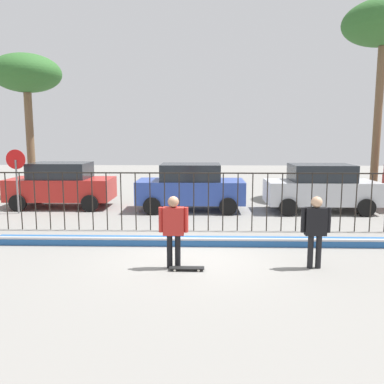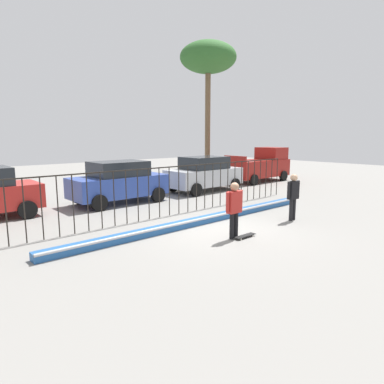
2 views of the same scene
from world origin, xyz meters
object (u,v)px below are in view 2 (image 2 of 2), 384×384
at_px(parked_car_blue, 119,182).
at_px(skateboard, 245,236).
at_px(palm_tree_tall, 208,60).
at_px(skateboarder, 234,205).
at_px(camera_operator, 293,193).
at_px(pickup_truck, 260,166).
at_px(parked_car_silver, 204,174).

bearing_deg(parked_car_blue, skateboard, -87.74).
bearing_deg(parked_car_blue, palm_tree_tall, 21.93).
distance_m(skateboarder, camera_operator, 3.26).
bearing_deg(palm_tree_tall, camera_operator, -118.85).
bearing_deg(pickup_truck, skateboard, -144.80).
height_order(parked_car_blue, pickup_truck, pickup_truck).
bearing_deg(camera_operator, palm_tree_tall, -55.14).
distance_m(parked_car_blue, palm_tree_tall, 11.69).
xyz_separation_m(parked_car_blue, pickup_truck, (10.85, 0.42, 0.06)).
height_order(parked_car_blue, palm_tree_tall, palm_tree_tall).
bearing_deg(parked_car_blue, pickup_truck, 3.42).
xyz_separation_m(skateboarder, parked_car_blue, (0.17, 7.05, -0.04)).
xyz_separation_m(skateboard, camera_operator, (2.95, 0.26, 0.95)).
distance_m(skateboarder, palm_tree_tall, 15.34).
bearing_deg(parked_car_silver, palm_tree_tall, 42.48).
bearing_deg(parked_car_silver, skateboarder, -129.24).
bearing_deg(camera_operator, skateboarder, 65.10).
bearing_deg(parked_car_silver, camera_operator, -108.61).
bearing_deg(palm_tree_tall, skateboard, -129.26).
bearing_deg(skateboarder, parked_car_blue, 86.54).
relative_size(parked_car_silver, pickup_truck, 0.91).
bearing_deg(pickup_truck, skateboarder, -146.19).
distance_m(skateboarder, pickup_truck, 13.32).
height_order(skateboard, parked_car_silver, parked_car_silver).
relative_size(skateboarder, palm_tree_tall, 0.18).
relative_size(parked_car_blue, palm_tree_tall, 0.47).
distance_m(skateboarder, parked_car_silver, 8.77).
bearing_deg(skateboarder, camera_operator, -0.65).
distance_m(camera_operator, parked_car_blue, 7.62).
distance_m(camera_operator, pickup_truck, 10.72).
relative_size(pickup_truck, palm_tree_tall, 0.51).
bearing_deg(skateboard, parked_car_silver, 32.51).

